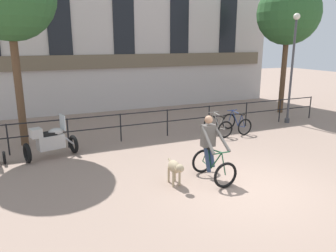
# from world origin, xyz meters

# --- Properties ---
(ground_plane) EXTENTS (60.00, 60.00, 0.00)m
(ground_plane) POSITION_xyz_m (0.00, 0.00, 0.00)
(ground_plane) COLOR gray
(canal_railing) EXTENTS (15.05, 0.05, 1.05)m
(canal_railing) POSITION_xyz_m (-0.00, 5.20, 0.71)
(canal_railing) COLOR black
(canal_railing) RESTS_ON ground_plane
(building_facade) EXTENTS (18.00, 0.72, 8.70)m
(building_facade) POSITION_xyz_m (-0.00, 10.99, 4.33)
(building_facade) COLOR beige
(building_facade) RESTS_ON ground_plane
(cyclist_with_bike) EXTENTS (0.70, 1.18, 1.70)m
(cyclist_with_bike) POSITION_xyz_m (-0.60, 0.96, 0.76)
(cyclist_with_bike) COLOR black
(cyclist_with_bike) RESTS_ON ground_plane
(dog) EXTENTS (0.29, 0.91, 0.67)m
(dog) POSITION_xyz_m (-1.67, 0.93, 0.47)
(dog) COLOR tan
(dog) RESTS_ON ground_plane
(parked_motorcycle) EXTENTS (1.69, 0.98, 1.35)m
(parked_motorcycle) POSITION_xyz_m (-4.39, 4.38, 0.56)
(parked_motorcycle) COLOR black
(parked_motorcycle) RESTS_ON ground_plane
(parked_bicycle_near_lamp) EXTENTS (0.66, 1.11, 0.86)m
(parked_bicycle_near_lamp) POSITION_xyz_m (1.90, 4.54, 0.36)
(parked_bicycle_near_lamp) COLOR black
(parked_bicycle_near_lamp) RESTS_ON ground_plane
(parked_bicycle_mid_left) EXTENTS (0.69, 1.13, 0.86)m
(parked_bicycle_mid_left) POSITION_xyz_m (2.80, 4.54, 0.36)
(parked_bicycle_mid_left) COLOR black
(parked_bicycle_mid_left) RESTS_ON ground_plane
(street_lamp) EXTENTS (0.28, 0.28, 4.75)m
(street_lamp) POSITION_xyz_m (5.85, 4.92, 2.66)
(street_lamp) COLOR #424247
(street_lamp) RESTS_ON ground_plane
(tree_canalside_right) EXTENTS (3.06, 3.06, 6.47)m
(tree_canalside_right) POSITION_xyz_m (7.18, 6.83, 4.91)
(tree_canalside_right) COLOR brown
(tree_canalside_right) RESTS_ON ground_plane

